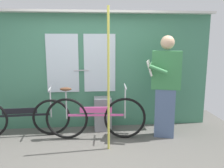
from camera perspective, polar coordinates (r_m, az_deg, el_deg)
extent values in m
cube|color=#56544F|center=(3.69, -4.56, -17.14)|extent=(5.61, 4.03, 0.04)
cube|color=#427F60|center=(4.52, -4.95, 2.96)|extent=(4.61, 0.08, 2.19)
cube|color=silver|center=(4.48, -12.06, 4.96)|extent=(0.60, 0.02, 1.10)
cube|color=silver|center=(4.45, -3.04, 5.14)|extent=(0.60, 0.02, 1.10)
cylinder|color=#B2B2B7|center=(4.45, -7.53, 3.36)|extent=(0.28, 0.02, 0.02)
cube|color=silver|center=(4.41, -5.19, 17.29)|extent=(4.61, 0.28, 0.04)
torus|color=black|center=(4.36, -14.70, -7.91)|extent=(0.67, 0.08, 0.67)
cube|color=black|center=(4.44, -21.69, -7.19)|extent=(1.02, 0.09, 0.03)
cube|color=black|center=(4.41, -21.77, -6.19)|extent=(0.59, 0.06, 0.10)
cylinder|color=#B7B7BC|center=(4.29, -14.87, -4.53)|extent=(0.02, 0.02, 0.53)
cylinder|color=#B7B7BC|center=(4.23, -15.04, -1.04)|extent=(0.05, 0.44, 0.02)
torus|color=black|center=(4.08, 3.21, -8.39)|extent=(0.73, 0.09, 0.73)
torus|color=black|center=(4.13, -11.05, -8.37)|extent=(0.73, 0.09, 0.73)
cube|color=#D14C93|center=(4.05, -3.97, -7.64)|extent=(0.96, 0.09, 0.03)
cube|color=#D14C93|center=(4.03, -3.99, -6.36)|extent=(0.56, 0.06, 0.10)
cylinder|color=#B7B7BC|center=(4.05, -11.19, -4.86)|extent=(0.02, 0.02, 0.52)
ellipsoid|color=brown|center=(3.99, -11.32, -1.23)|extent=(0.21, 0.10, 0.06)
cylinder|color=#B7B7BC|center=(4.00, 3.25, -4.57)|extent=(0.02, 0.02, 0.56)
cylinder|color=#B7B7BC|center=(3.93, 3.29, -0.61)|extent=(0.05, 0.44, 0.02)
cube|color=slate|center=(4.24, 12.79, -6.93)|extent=(0.38, 0.27, 0.87)
cube|color=#387F47|center=(4.08, 13.24, 3.35)|extent=(0.53, 0.33, 0.65)
sphere|color=tan|center=(4.05, 13.52, 9.90)|extent=(0.24, 0.24, 0.24)
cube|color=silver|center=(4.07, 9.31, 3.95)|extent=(0.20, 0.36, 0.26)
cylinder|color=#387F47|center=(3.85, 11.26, 3.50)|extent=(0.31, 0.16, 0.17)
cylinder|color=#387F47|center=(4.29, 11.31, 4.22)|extent=(0.31, 0.16, 0.17)
cube|color=gray|center=(4.48, -2.30, -7.28)|extent=(0.32, 0.28, 0.63)
cylinder|color=#C6C14C|center=(3.49, -0.88, 0.70)|extent=(0.04, 0.04, 2.19)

